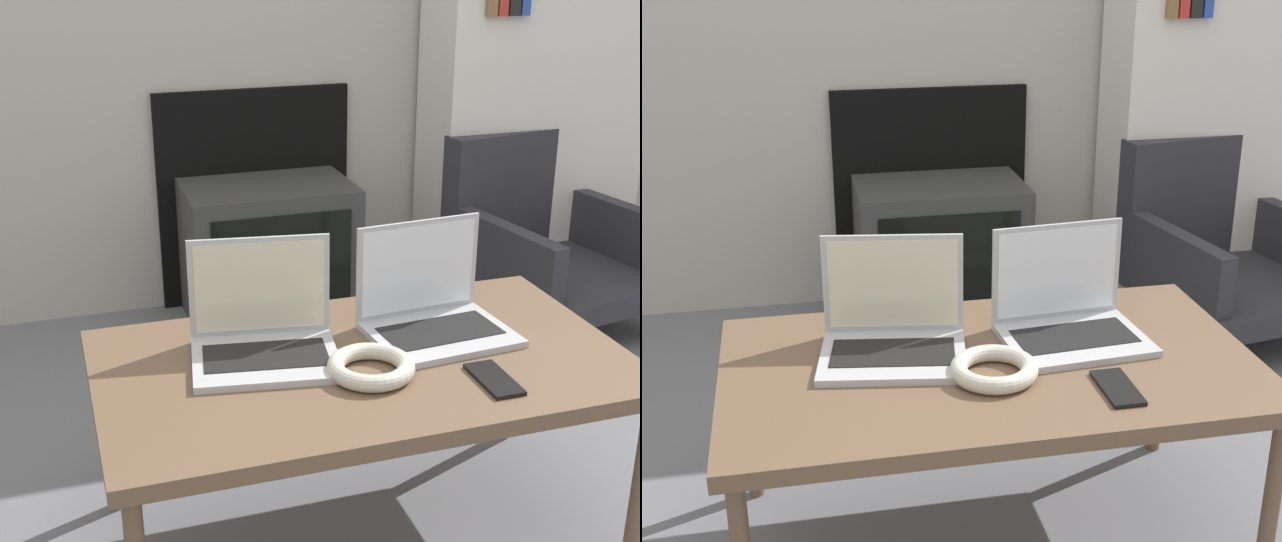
# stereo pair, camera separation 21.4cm
# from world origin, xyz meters

# --- Properties ---
(table) EXTENTS (1.13, 0.65, 0.46)m
(table) POSITION_xyz_m (0.00, 0.11, 0.43)
(table) COLOR brown
(table) RESTS_ON ground_plane
(laptop_left) EXTENTS (0.34, 0.29, 0.24)m
(laptop_left) POSITION_xyz_m (-0.20, 0.20, 0.51)
(laptop_left) COLOR #B2B2B7
(laptop_left) RESTS_ON table
(laptop_right) EXTENTS (0.33, 0.26, 0.24)m
(laptop_right) POSITION_xyz_m (0.20, 0.20, 0.51)
(laptop_right) COLOR #B2B2B7
(laptop_right) RESTS_ON table
(headphones) EXTENTS (0.18, 0.18, 0.04)m
(headphones) POSITION_xyz_m (-0.01, 0.04, 0.48)
(headphones) COLOR beige
(headphones) RESTS_ON table
(phone) EXTENTS (0.07, 0.15, 0.01)m
(phone) POSITION_xyz_m (0.22, -0.06, 0.47)
(phone) COLOR black
(phone) RESTS_ON table
(tv) EXTENTS (0.58, 0.38, 0.49)m
(tv) POSITION_xyz_m (0.12, 1.39, 0.25)
(tv) COLOR #383838
(tv) RESTS_ON ground_plane
(armchair) EXTENTS (0.68, 0.72, 0.64)m
(armchair) POSITION_xyz_m (1.06, 1.14, 0.29)
(armchair) COLOR #2D2D33
(armchair) RESTS_ON ground_plane
(bookshelf) EXTENTS (0.80, 0.32, 1.90)m
(bookshelf) POSITION_xyz_m (1.16, 1.43, 0.95)
(bookshelf) COLOR silver
(bookshelf) RESTS_ON ground_plane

